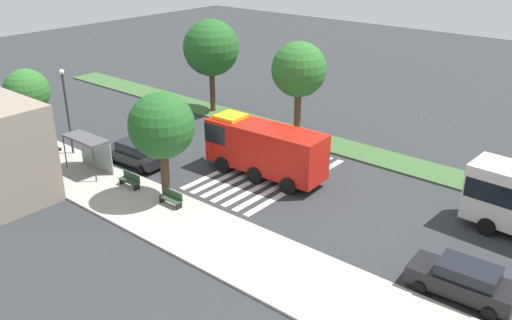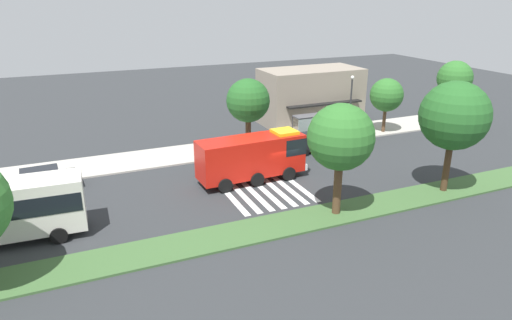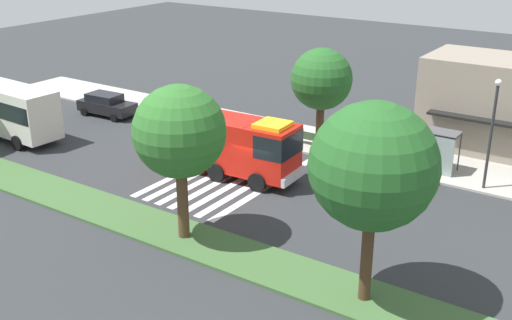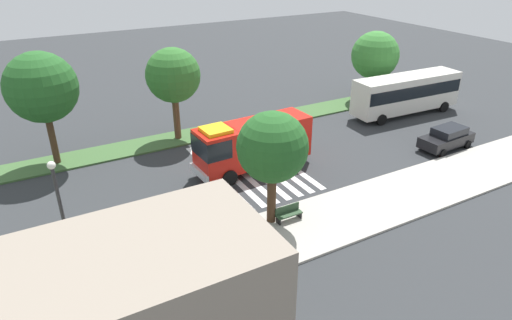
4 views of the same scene
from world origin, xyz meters
name	(u,v)px [view 1 (image 1 of 4)]	position (x,y,z in m)	size (l,w,h in m)	color
ground_plane	(242,165)	(0.00, 0.00, 0.00)	(120.00, 120.00, 0.00)	#2D3033
sidewalk	(149,208)	(0.00, 8.33, 0.07)	(60.00, 4.96, 0.14)	#ADA89E
median_strip	(302,136)	(0.00, -7.35, 0.07)	(60.00, 3.00, 0.14)	#3D6033
crosswalk	(266,174)	(-2.22, 0.00, 0.01)	(5.85, 10.53, 0.01)	silver
fire_truck	(261,147)	(-2.04, 0.32, 2.05)	(8.68, 3.10, 3.75)	red
parked_car_west	(463,280)	(-17.29, 4.65, 0.89)	(4.72, 2.31, 1.72)	black
parked_car_mid	(136,153)	(5.79, 4.65, 0.89)	(4.83, 2.30, 1.74)	black
bus_stop_shelter	(91,146)	(7.10, 7.26, 1.89)	(3.50, 1.40, 2.46)	#4C4C51
bench_near_shelter	(130,180)	(3.10, 7.27, 0.59)	(1.60, 0.50, 0.90)	#2D472D
bench_west_of_shelter	(171,198)	(-0.81, 7.27, 0.59)	(1.60, 0.50, 0.90)	#2D472D
street_lamp	(66,105)	(10.84, 6.45, 3.82)	(0.36, 0.36, 6.25)	#2D2D30
sidewalk_tree_far_west	(162,126)	(0.10, 6.85, 4.79)	(3.92, 3.92, 6.66)	#47301E
sidewalk_tree_west	(27,92)	(15.47, 6.85, 4.02)	(3.40, 3.40, 5.60)	#513823
median_tree_west	(299,70)	(0.54, -7.35, 5.35)	(4.27, 4.27, 7.39)	#513823
median_tree_center	(211,48)	(9.89, -7.35, 5.79)	(4.87, 4.87, 8.11)	#47301E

